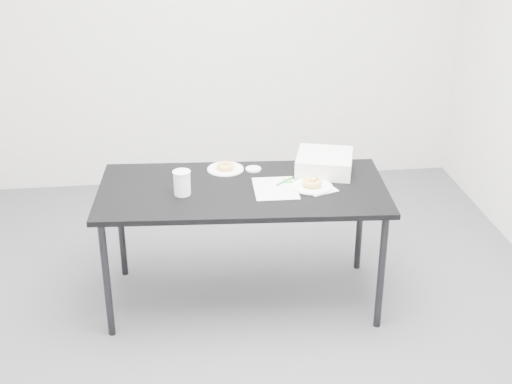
{
  "coord_description": "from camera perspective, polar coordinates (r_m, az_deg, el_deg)",
  "views": [
    {
      "loc": [
        -0.31,
        -3.47,
        2.45
      ],
      "look_at": [
        0.12,
        0.02,
        0.8
      ],
      "focal_mm": 50.0,
      "sensor_mm": 36.0,
      "label": 1
    }
  ],
  "objects": [
    {
      "name": "donut_near",
      "position": [
        4.06,
        4.52,
        0.74
      ],
      "size": [
        0.13,
        0.13,
        0.04
      ],
      "primitive_type": "torus",
      "rotation": [
        0.0,
        0.0,
        0.21
      ],
      "color": "gold",
      "rests_on": "plate_near"
    },
    {
      "name": "scorecard",
      "position": [
        4.05,
        1.56,
        0.3
      ],
      "size": [
        0.25,
        0.32,
        0.0
      ],
      "primitive_type": "cube",
      "rotation": [
        0.0,
        0.0,
        -0.03
      ],
      "color": "white",
      "rests_on": "table"
    },
    {
      "name": "logo_patch",
      "position": [
        4.13,
        2.57,
        0.89
      ],
      "size": [
        0.05,
        0.05,
        0.0
      ],
      "primitive_type": "cube",
      "rotation": [
        0.0,
        0.0,
        -0.03
      ],
      "color": "green",
      "rests_on": "scorecard"
    },
    {
      "name": "floor",
      "position": [
        4.26,
        -1.58,
        -9.93
      ],
      "size": [
        4.0,
        4.0,
        0.0
      ],
      "primitive_type": "plane",
      "color": "#505055",
      "rests_on": "ground"
    },
    {
      "name": "coffee_cup",
      "position": [
        3.97,
        -5.94,
        0.74
      ],
      "size": [
        0.09,
        0.09,
        0.14
      ],
      "primitive_type": "cylinder",
      "color": "white",
      "rests_on": "table"
    },
    {
      "name": "plate_far",
      "position": [
        4.3,
        -2.46,
        1.84
      ],
      "size": [
        0.22,
        0.22,
        0.01
      ],
      "primitive_type": "cylinder",
      "color": "white",
      "rests_on": "table"
    },
    {
      "name": "table",
      "position": [
        4.08,
        -1.07,
        -0.37
      ],
      "size": [
        1.69,
        0.88,
        0.75
      ],
      "rotation": [
        0.0,
        0.0,
        -0.07
      ],
      "color": "black",
      "rests_on": "floor"
    },
    {
      "name": "plate_near",
      "position": [
        4.07,
        4.51,
        0.46
      ],
      "size": [
        0.23,
        0.23,
        0.01
      ],
      "primitive_type": "cylinder",
      "color": "white",
      "rests_on": "napkin"
    },
    {
      "name": "napkin",
      "position": [
        4.06,
        5.1,
        0.3
      ],
      "size": [
        0.21,
        0.21,
        0.0
      ],
      "primitive_type": "cube",
      "rotation": [
        0.0,
        0.0,
        0.35
      ],
      "color": "white",
      "rests_on": "table"
    },
    {
      "name": "bakery_box",
      "position": [
        4.27,
        5.5,
        2.35
      ],
      "size": [
        0.4,
        0.4,
        0.11
      ],
      "primitive_type": "cube",
      "rotation": [
        0.0,
        0.0,
        -0.28
      ],
      "color": "silver",
      "rests_on": "table"
    },
    {
      "name": "cup_lid",
      "position": [
        4.28,
        -0.21,
        1.85
      ],
      "size": [
        0.09,
        0.09,
        0.01
      ],
      "primitive_type": "cylinder",
      "color": "white",
      "rests_on": "table"
    },
    {
      "name": "wall_back",
      "position": [
        5.59,
        -3.8,
        13.78
      ],
      "size": [
        4.0,
        0.02,
        2.7
      ],
      "primitive_type": "cube",
      "color": "silver",
      "rests_on": "floor"
    },
    {
      "name": "donut_far",
      "position": [
        4.29,
        -2.46,
        2.09
      ],
      "size": [
        0.1,
        0.1,
        0.03
      ],
      "primitive_type": "torus",
      "rotation": [
        0.0,
        0.0,
        0.01
      ],
      "color": "gold",
      "rests_on": "plate_far"
    },
    {
      "name": "pen",
      "position": [
        4.12,
        2.31,
        0.86
      ],
      "size": [
        0.11,
        0.1,
        0.01
      ],
      "primitive_type": "cylinder",
      "rotation": [
        0.0,
        1.57,
        0.72
      ],
      "color": "#0B7C47",
      "rests_on": "scorecard"
    }
  ]
}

